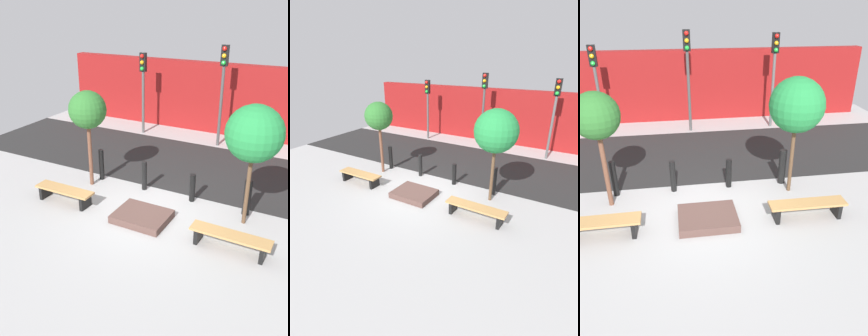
{
  "view_description": "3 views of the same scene",
  "coord_description": "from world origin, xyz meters",
  "views": [
    {
      "loc": [
        4.2,
        -8.08,
        5.49
      ],
      "look_at": [
        -0.09,
        -0.04,
        1.43
      ],
      "focal_mm": 40.0,
      "sensor_mm": 36.0,
      "label": 1
    },
    {
      "loc": [
        4.97,
        -7.29,
        4.75
      ],
      "look_at": [
        0.47,
        0.31,
        1.0
      ],
      "focal_mm": 28.0,
      "sensor_mm": 36.0,
      "label": 2
    },
    {
      "loc": [
        -0.63,
        -7.03,
        4.9
      ],
      "look_at": [
        0.42,
        -0.26,
        1.43
      ],
      "focal_mm": 35.0,
      "sensor_mm": 36.0,
      "label": 3
    }
  ],
  "objects": [
    {
      "name": "traffic_light_mid_west",
      "position": [
        0.0,
        6.3,
        2.75
      ],
      "size": [
        0.28,
        0.27,
        4.01
      ],
      "color": "#484848",
      "rests_on": "ground"
    },
    {
      "name": "bench_right",
      "position": [
        2.5,
        -0.53,
        0.33
      ],
      "size": [
        1.96,
        0.46,
        0.44
      ],
      "rotation": [
        0.0,
        0.0,
        -0.01
      ],
      "color": "black",
      "rests_on": "ground"
    },
    {
      "name": "bollard_left",
      "position": [
        -0.81,
        1.32,
        0.48
      ],
      "size": [
        0.16,
        0.16,
        0.95
      ],
      "primitive_type": "cylinder",
      "color": "black",
      "rests_on": "ground"
    },
    {
      "name": "bollard_center",
      "position": [
        0.81,
        1.32,
        0.44
      ],
      "size": [
        0.17,
        0.17,
        0.87
      ],
      "primitive_type": "cylinder",
      "color": "black",
      "rests_on": "ground"
    },
    {
      "name": "planter_bed",
      "position": [
        0.0,
        -0.33,
        0.1
      ],
      "size": [
        1.46,
        1.17,
        0.21
      ],
      "primitive_type": "cube",
      "color": "brown",
      "rests_on": "ground"
    },
    {
      "name": "traffic_light_mid_east",
      "position": [
        3.52,
        6.3,
        2.66
      ],
      "size": [
        0.28,
        0.27,
        3.87
      ],
      "color": "#5B5B5B",
      "rests_on": "ground"
    },
    {
      "name": "tree_behind_left_bench",
      "position": [
        -2.5,
        0.84,
        2.48
      ],
      "size": [
        1.16,
        1.16,
        3.08
      ],
      "color": "brown",
      "rests_on": "ground"
    },
    {
      "name": "building_facade",
      "position": [
        0.0,
        7.97,
        1.55
      ],
      "size": [
        16.2,
        0.5,
        3.09
      ],
      "primitive_type": "cube",
      "color": "maroon",
      "rests_on": "ground"
    },
    {
      "name": "road_strip",
      "position": [
        0.0,
        3.79,
        0.01
      ],
      "size": [
        18.0,
        4.44,
        0.01
      ],
      "primitive_type": "cube",
      "color": "#242424",
      "rests_on": "ground"
    },
    {
      "name": "bollard_far_left",
      "position": [
        -2.43,
        1.32,
        0.53
      ],
      "size": [
        0.17,
        0.17,
        1.05
      ],
      "primitive_type": "cylinder",
      "color": "black",
      "rests_on": "ground"
    },
    {
      "name": "bench_left",
      "position": [
        -2.5,
        -0.53,
        0.33
      ],
      "size": [
        1.84,
        0.5,
        0.45
      ],
      "rotation": [
        0.0,
        0.0,
        0.01
      ],
      "color": "black",
      "rests_on": "ground"
    },
    {
      "name": "tree_behind_right_bench",
      "position": [
        2.5,
        0.84,
        2.53
      ],
      "size": [
        1.45,
        1.45,
        3.27
      ],
      "color": "brown",
      "rests_on": "ground"
    },
    {
      "name": "ground_plane",
      "position": [
        0.0,
        0.0,
        0.0
      ],
      "size": [
        18.0,
        18.0,
        0.0
      ],
      "primitive_type": "plane",
      "color": "#A1A1A1"
    },
    {
      "name": "traffic_light_west",
      "position": [
        -3.52,
        6.3,
        2.44
      ],
      "size": [
        0.28,
        0.27,
        3.53
      ],
      "color": "#515151",
      "rests_on": "ground"
    },
    {
      "name": "bollard_right",
      "position": [
        2.43,
        1.32,
        0.53
      ],
      "size": [
        0.22,
        0.22,
        1.07
      ],
      "primitive_type": "cylinder",
      "color": "black",
      "rests_on": "ground"
    }
  ]
}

